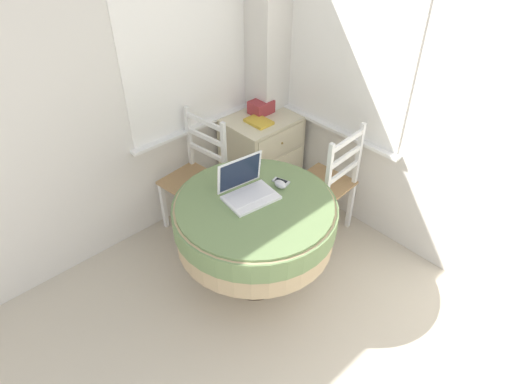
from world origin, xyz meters
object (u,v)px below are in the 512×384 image
object	(u,v)px
cell_phone	(281,181)
dining_chair_near_back_window	(197,178)
dining_chair_near_right_window	(327,185)
round_dining_table	(255,220)
computer_mouse	(280,184)
corner_cabinet	(261,156)
storage_box	(261,107)
laptop	(247,189)
book_on_cabinet	(259,122)

from	to	relation	value
cell_phone	dining_chair_near_back_window	world-z (taller)	dining_chair_near_back_window
dining_chair_near_right_window	round_dining_table	bearing A→B (deg)	-177.38
computer_mouse	corner_cabinet	distance (m)	1.04
corner_cabinet	storage_box	size ratio (longest dim) A/B	4.10
dining_chair_near_back_window	laptop	bearing A→B (deg)	-97.81
laptop	cell_phone	bearing A→B (deg)	-10.43
dining_chair_near_right_window	corner_cabinet	distance (m)	0.75
dining_chair_near_back_window	cell_phone	bearing A→B (deg)	-77.38
cell_phone	storage_box	bearing A→B (deg)	54.59
storage_box	cell_phone	bearing A→B (deg)	-125.41
computer_mouse	dining_chair_near_back_window	size ratio (longest dim) A/B	0.10
cell_phone	laptop	bearing A→B (deg)	169.57
storage_box	dining_chair_near_right_window	bearing A→B (deg)	-93.70
computer_mouse	book_on_cabinet	bearing A→B (deg)	56.46
storage_box	book_on_cabinet	distance (m)	0.18
dining_chair_near_back_window	dining_chair_near_right_window	size ratio (longest dim) A/B	1.00
computer_mouse	cell_phone	xyz separation A→B (m)	(0.05, 0.04, -0.02)
cell_phone	dining_chair_near_right_window	world-z (taller)	dining_chair_near_right_window
round_dining_table	storage_box	size ratio (longest dim) A/B	5.73
corner_cabinet	book_on_cabinet	xyz separation A→B (m)	(-0.09, -0.06, 0.40)
dining_chair_near_back_window	corner_cabinet	bearing A→B (deg)	-1.70
round_dining_table	corner_cabinet	world-z (taller)	corner_cabinet
corner_cabinet	storage_box	xyz separation A→B (m)	(0.05, 0.06, 0.44)
cell_phone	dining_chair_near_right_window	bearing A→B (deg)	-0.60
laptop	computer_mouse	world-z (taller)	laptop
laptop	corner_cabinet	world-z (taller)	laptop
cell_phone	book_on_cabinet	world-z (taller)	book_on_cabinet
dining_chair_near_back_window	round_dining_table	bearing A→B (deg)	-98.00
laptop	dining_chair_near_right_window	world-z (taller)	laptop
computer_mouse	storage_box	size ratio (longest dim) A/B	0.50
dining_chair_near_right_window	storage_box	distance (m)	0.88
round_dining_table	laptop	bearing A→B (deg)	80.56
round_dining_table	computer_mouse	size ratio (longest dim) A/B	11.51
round_dining_table	cell_phone	distance (m)	0.32
round_dining_table	computer_mouse	xyz separation A→B (m)	(0.24, 0.00, 0.17)
computer_mouse	corner_cabinet	size ratio (longest dim) A/B	0.12
laptop	dining_chair_near_right_window	bearing A→B (deg)	-3.99
round_dining_table	laptop	world-z (taller)	laptop
laptop	storage_box	xyz separation A→B (m)	(0.84, 0.75, 0.02)
storage_box	corner_cabinet	bearing A→B (deg)	-130.14
round_dining_table	laptop	size ratio (longest dim) A/B	2.96
laptop	corner_cabinet	distance (m)	1.13
round_dining_table	dining_chair_near_right_window	bearing A→B (deg)	2.62
dining_chair_near_right_window	storage_box	world-z (taller)	dining_chair_near_right_window
dining_chair_near_right_window	book_on_cabinet	distance (m)	0.76
round_dining_table	dining_chair_near_back_window	bearing A→B (deg)	82.00
round_dining_table	book_on_cabinet	bearing A→B (deg)	45.39
computer_mouse	storage_box	bearing A→B (deg)	53.76
cell_phone	corner_cabinet	bearing A→B (deg)	54.99
round_dining_table	book_on_cabinet	world-z (taller)	book_on_cabinet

